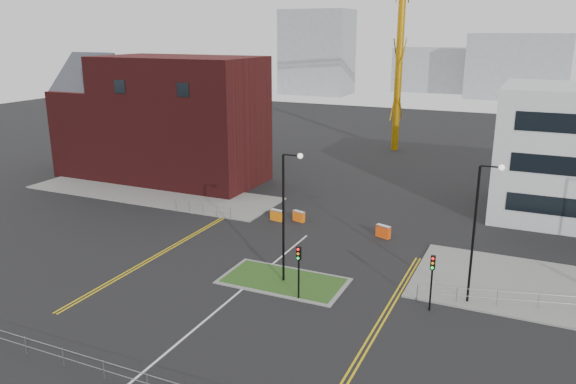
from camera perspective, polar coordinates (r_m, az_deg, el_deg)
name	(u,v)px	position (r m, az deg, el deg)	size (l,w,h in m)	color
ground	(195,329)	(34.04, -9.47, -13.59)	(200.00, 200.00, 0.00)	black
pavement_left	(152,193)	(61.55, -13.68, -0.07)	(28.00, 8.00, 0.12)	slate
island_kerb	(284,281)	(39.31, -0.46, -9.02)	(8.60, 4.60, 0.08)	slate
grass_island	(284,281)	(39.30, -0.46, -8.99)	(8.00, 4.00, 0.12)	#234B19
brick_building	(159,120)	(66.54, -12.93, 7.17)	(24.20, 10.07, 14.24)	#411011
streetlamp_island	(286,207)	(37.26, -0.17, -1.58)	(1.46, 0.36, 9.18)	black
streetlamp_right_near	(478,223)	(36.20, 18.78, -3.01)	(1.46, 0.36, 9.18)	black
traffic_light_island	(299,262)	(35.85, 1.09, -7.17)	(0.28, 0.33, 3.65)	black
traffic_light_right	(432,272)	(35.58, 14.43, -7.90)	(0.28, 0.33, 3.65)	black
railing_front	(125,373)	(29.62, -16.26, -17.20)	(24.05, 0.05, 1.10)	gray
railing_left	(203,208)	(53.17, -8.67, -1.58)	(6.05, 0.05, 1.10)	gray
centre_line	(213,314)	(35.49, -7.64, -12.17)	(0.15, 30.00, 0.01)	silver
yellow_left_a	(170,247)	(46.16, -11.93, -5.50)	(0.12, 24.00, 0.01)	gold
yellow_left_b	(173,248)	(45.99, -11.63, -5.57)	(0.12, 24.00, 0.01)	gold
yellow_right_a	(381,316)	(35.39, 9.47, -12.34)	(0.12, 20.00, 0.01)	gold
yellow_right_b	(386,317)	(35.33, 9.95, -12.42)	(0.12, 20.00, 0.01)	gold
skyline_a	(317,52)	(155.23, 2.96, 13.99)	(18.00, 12.00, 22.00)	gray
skyline_b	(517,66)	(154.68, 22.28, 11.72)	(24.00, 12.00, 16.00)	gray
skyline_d	(450,70)	(166.51, 16.09, 11.82)	(30.00, 12.00, 12.00)	gray
barrier_left	(299,216)	(50.95, 1.11, -2.43)	(1.22, 0.71, 0.98)	orange
barrier_mid	(277,215)	(51.14, -1.16, -2.33)	(1.27, 0.63, 1.02)	orange
barrier_right	(383,231)	(47.71, 9.65, -3.92)	(1.33, 0.83, 1.06)	#FF4D0E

